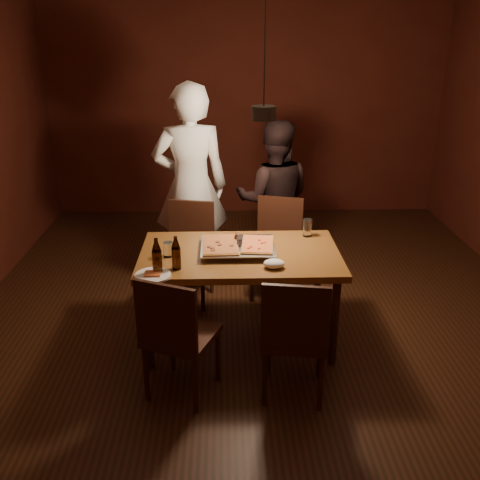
{
  "coord_description": "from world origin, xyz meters",
  "views": [
    {
      "loc": [
        -0.29,
        -3.92,
        2.32
      ],
      "look_at": [
        -0.18,
        -0.22,
        0.85
      ],
      "focal_mm": 40.0,
      "sensor_mm": 36.0,
      "label": 1
    }
  ],
  "objects_px": {
    "beer_bottle_b": "(176,253)",
    "pizza_tray": "(238,248)",
    "diner_dark": "(274,200)",
    "pendant_lamp": "(264,112)",
    "chair_far_left": "(189,242)",
    "chair_far_right": "(278,238)",
    "beer_bottle_a": "(157,256)",
    "chair_near_right": "(295,329)",
    "chair_near_left": "(175,328)",
    "dining_table": "(240,261)",
    "diner_white": "(191,187)",
    "plate_slice": "(153,275)"
  },
  "relations": [
    {
      "from": "beer_bottle_b",
      "to": "pizza_tray",
      "type": "bearing_deg",
      "value": 35.3
    },
    {
      "from": "diner_dark",
      "to": "pendant_lamp",
      "type": "height_order",
      "value": "pendant_lamp"
    },
    {
      "from": "chair_far_left",
      "to": "chair_far_right",
      "type": "height_order",
      "value": "same"
    },
    {
      "from": "beer_bottle_a",
      "to": "chair_far_left",
      "type": "bearing_deg",
      "value": 82.53
    },
    {
      "from": "chair_far_left",
      "to": "chair_far_right",
      "type": "xyz_separation_m",
      "value": [
        0.81,
        0.08,
        0.0
      ]
    },
    {
      "from": "chair_far_right",
      "to": "pendant_lamp",
      "type": "distance_m",
      "value": 1.38
    },
    {
      "from": "pizza_tray",
      "to": "beer_bottle_a",
      "type": "relative_size",
      "value": 2.15
    },
    {
      "from": "chair_near_right",
      "to": "diner_dark",
      "type": "bearing_deg",
      "value": 97.88
    },
    {
      "from": "chair_far_left",
      "to": "pendant_lamp",
      "type": "distance_m",
      "value": 1.47
    },
    {
      "from": "chair_near_left",
      "to": "pendant_lamp",
      "type": "distance_m",
      "value": 1.66
    },
    {
      "from": "pendant_lamp",
      "to": "diner_dark",
      "type": "bearing_deg",
      "value": 79.68
    },
    {
      "from": "dining_table",
      "to": "pizza_tray",
      "type": "bearing_deg",
      "value": 124.92
    },
    {
      "from": "chair_near_right",
      "to": "diner_dark",
      "type": "distance_m",
      "value": 2.01
    },
    {
      "from": "beer_bottle_a",
      "to": "diner_white",
      "type": "height_order",
      "value": "diner_white"
    },
    {
      "from": "chair_far_right",
      "to": "beer_bottle_a",
      "type": "xyz_separation_m",
      "value": [
        -0.95,
        -1.17,
        0.34
      ]
    },
    {
      "from": "plate_slice",
      "to": "diner_white",
      "type": "xyz_separation_m",
      "value": [
        0.18,
        1.5,
        0.19
      ]
    },
    {
      "from": "beer_bottle_a",
      "to": "pendant_lamp",
      "type": "relative_size",
      "value": 0.23
    },
    {
      "from": "chair_far_left",
      "to": "plate_slice",
      "type": "distance_m",
      "value": 1.18
    },
    {
      "from": "dining_table",
      "to": "pizza_tray",
      "type": "xyz_separation_m",
      "value": [
        -0.02,
        0.03,
        0.1
      ]
    },
    {
      "from": "chair_near_right",
      "to": "pizza_tray",
      "type": "xyz_separation_m",
      "value": [
        -0.35,
        0.78,
        0.24
      ]
    },
    {
      "from": "dining_table",
      "to": "diner_white",
      "type": "relative_size",
      "value": 0.79
    },
    {
      "from": "pizza_tray",
      "to": "plate_slice",
      "type": "relative_size",
      "value": 2.21
    },
    {
      "from": "dining_table",
      "to": "chair_far_left",
      "type": "bearing_deg",
      "value": 120.27
    },
    {
      "from": "chair_far_left",
      "to": "chair_near_left",
      "type": "xyz_separation_m",
      "value": [
        -0.01,
        -1.47,
        0.0
      ]
    },
    {
      "from": "chair_far_right",
      "to": "chair_near_right",
      "type": "height_order",
      "value": "same"
    },
    {
      "from": "chair_far_left",
      "to": "diner_white",
      "type": "height_order",
      "value": "diner_white"
    },
    {
      "from": "diner_white",
      "to": "chair_near_right",
      "type": "bearing_deg",
      "value": 105.0
    },
    {
      "from": "diner_dark",
      "to": "pendant_lamp",
      "type": "distance_m",
      "value": 1.44
    },
    {
      "from": "chair_far_right",
      "to": "chair_near_right",
      "type": "distance_m",
      "value": 1.58
    },
    {
      "from": "chair_near_right",
      "to": "pendant_lamp",
      "type": "height_order",
      "value": "pendant_lamp"
    },
    {
      "from": "chair_near_left",
      "to": "pendant_lamp",
      "type": "xyz_separation_m",
      "value": [
        0.62,
        0.94,
        1.22
      ]
    },
    {
      "from": "pendant_lamp",
      "to": "diner_white",
      "type": "bearing_deg",
      "value": 124.18
    },
    {
      "from": "chair_far_left",
      "to": "chair_near_right",
      "type": "xyz_separation_m",
      "value": [
        0.76,
        -1.5,
        0.0
      ]
    },
    {
      "from": "chair_near_left",
      "to": "pendant_lamp",
      "type": "bearing_deg",
      "value": 79.83
    },
    {
      "from": "pendant_lamp",
      "to": "chair_near_left",
      "type": "bearing_deg",
      "value": -123.35
    },
    {
      "from": "dining_table",
      "to": "pendant_lamp",
      "type": "height_order",
      "value": "pendant_lamp"
    },
    {
      "from": "diner_dark",
      "to": "pendant_lamp",
      "type": "bearing_deg",
      "value": 85.22
    },
    {
      "from": "diner_white",
      "to": "chair_near_left",
      "type": "bearing_deg",
      "value": 82.48
    },
    {
      "from": "beer_bottle_b",
      "to": "chair_near_left",
      "type": "bearing_deg",
      "value": -88.34
    },
    {
      "from": "pizza_tray",
      "to": "beer_bottle_b",
      "type": "relative_size",
      "value": 2.25
    },
    {
      "from": "chair_far_right",
      "to": "beer_bottle_b",
      "type": "distance_m",
      "value": 1.42
    },
    {
      "from": "beer_bottle_a",
      "to": "diner_white",
      "type": "distance_m",
      "value": 1.46
    },
    {
      "from": "beer_bottle_a",
      "to": "beer_bottle_b",
      "type": "xyz_separation_m",
      "value": [
        0.13,
        0.06,
        -0.01
      ]
    },
    {
      "from": "chair_far_left",
      "to": "diner_white",
      "type": "bearing_deg",
      "value": -80.31
    },
    {
      "from": "chair_far_right",
      "to": "plate_slice",
      "type": "relative_size",
      "value": 2.07
    },
    {
      "from": "chair_near_right",
      "to": "diner_white",
      "type": "height_order",
      "value": "diner_white"
    },
    {
      "from": "diner_white",
      "to": "diner_dark",
      "type": "bearing_deg",
      "value": -177.18
    },
    {
      "from": "chair_near_right",
      "to": "plate_slice",
      "type": "height_order",
      "value": "chair_near_right"
    },
    {
      "from": "beer_bottle_a",
      "to": "beer_bottle_b",
      "type": "bearing_deg",
      "value": 27.34
    },
    {
      "from": "diner_dark",
      "to": "diner_white",
      "type": "bearing_deg",
      "value": 15.38
    }
  ]
}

